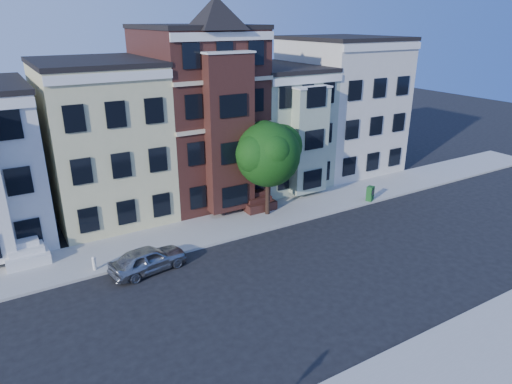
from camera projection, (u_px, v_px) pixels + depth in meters
ground at (317, 278)px, 23.79m from camera, size 120.00×120.00×0.00m
far_sidewalk at (242, 222)px, 30.17m from camera, size 60.00×4.00×0.15m
near_sidewalk at (448, 372)px, 17.35m from camera, size 60.00×4.00×0.15m
house_yellow at (102, 142)px, 30.26m from camera, size 7.00×9.00×10.00m
house_brown at (198, 116)px, 33.27m from camera, size 7.00×9.00×12.00m
house_green at (272, 126)px, 36.93m from camera, size 6.00×9.00×9.00m
house_cream at (339, 106)px, 39.94m from camera, size 8.00×9.00×11.00m
street_tree at (268, 159)px, 29.85m from camera, size 8.10×8.10×7.83m
parked_car at (148, 259)px, 24.20m from camera, size 4.32×2.24×1.40m
newspaper_box at (370, 194)px, 33.29m from camera, size 0.62×0.59×1.09m
fire_hydrant at (94, 264)px, 24.17m from camera, size 0.26×0.26×0.60m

